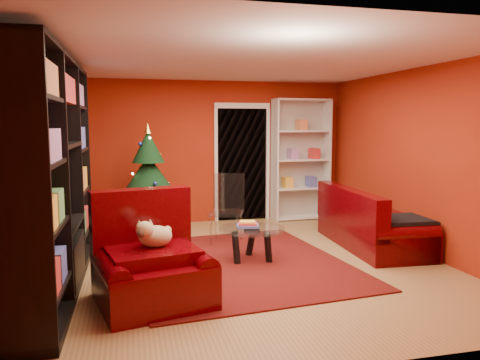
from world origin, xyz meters
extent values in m
cube|color=olive|center=(0.00, 0.00, -0.03)|extent=(5.00, 5.50, 0.05)
cube|color=silver|center=(0.00, 0.00, 2.62)|extent=(5.00, 5.50, 0.05)
cube|color=maroon|center=(0.00, 2.77, 1.30)|extent=(5.00, 0.05, 2.60)
cube|color=maroon|center=(-2.52, 0.00, 1.30)|extent=(0.05, 5.50, 2.60)
cube|color=maroon|center=(2.52, 0.00, 1.30)|extent=(0.05, 5.50, 2.60)
cube|color=#55100E|center=(-0.15, -0.01, 0.01)|extent=(3.02, 3.42, 0.02)
cube|color=teal|center=(-1.45, 1.39, 0.15)|extent=(0.33, 0.33, 0.30)
cube|color=#275937|center=(-0.99, 1.56, 0.13)|extent=(0.30, 0.30, 0.26)
cube|color=#AB3F23|center=(-0.99, 2.29, 0.10)|extent=(0.24, 0.24, 0.19)
camera|label=1|loc=(-1.48, -5.77, 1.81)|focal=35.00mm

